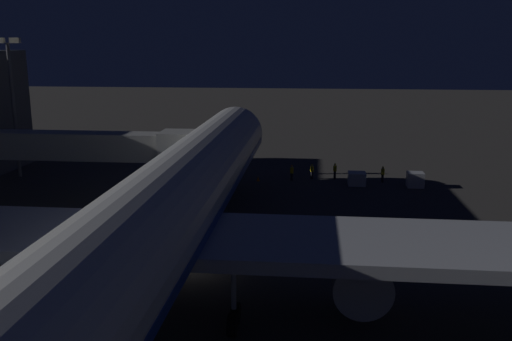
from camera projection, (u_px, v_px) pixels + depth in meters
ground_plane at (191, 265)px, 38.15m from camera, size 320.00×320.00×0.00m
airliner_at_gate at (151, 232)px, 28.29m from camera, size 56.88×69.76×19.35m
jet_bridge at (81, 146)px, 51.63m from camera, size 25.29×3.40×7.19m
apron_floodlight_mast at (13, 97)px, 61.91m from camera, size 2.90×0.50×15.69m
baggage_container_near_belt at (357, 179)px, 59.94m from camera, size 1.88×1.74×1.40m
baggage_container_mid_row at (415, 180)px, 59.09m from camera, size 1.72×1.55×1.60m
ground_crew_near_nose_gear at (383, 173)px, 61.11m from camera, size 0.40×0.40×1.80m
ground_crew_by_belt_loader at (312, 171)px, 62.68m from camera, size 0.40×0.40×1.70m
ground_crew_marshaller_fwd at (335, 170)px, 62.54m from camera, size 0.40×0.40×1.83m
ground_crew_under_port_wing at (292, 172)px, 61.93m from camera, size 0.40×0.40×1.77m
traffic_cone_nose_port at (258, 179)px, 61.76m from camera, size 0.36×0.36×0.55m
traffic_cone_nose_starboard at (219, 178)px, 62.21m from camera, size 0.36×0.36×0.55m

